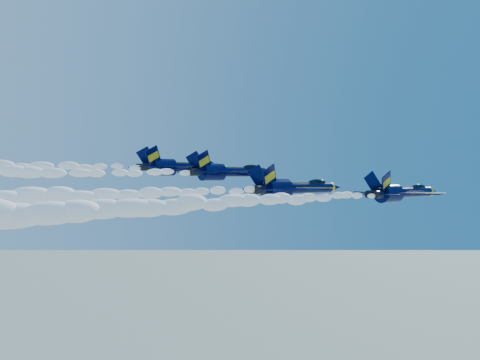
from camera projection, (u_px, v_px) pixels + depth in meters
jet_lead at (402, 192)px, 77.07m from camera, size 19.32×15.85×7.18m
smoke_trail_jet_lead at (220, 203)px, 53.67m from camera, size 58.24×2.62×2.36m
jet_second at (295, 188)px, 71.66m from camera, size 19.40×15.91×7.21m
smoke_trail_jet_second at (39, 197)px, 48.23m from camera, size 58.24×2.63×2.36m
jet_third at (230, 171)px, 74.05m from camera, size 17.46×14.32×6.49m
jet_fourth at (182, 167)px, 77.49m from camera, size 17.98×14.75×6.68m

